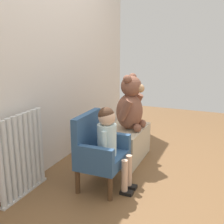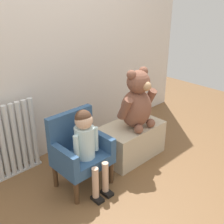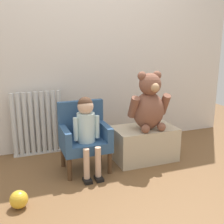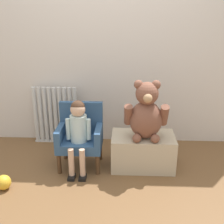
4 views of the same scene
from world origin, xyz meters
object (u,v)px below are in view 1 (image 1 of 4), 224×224
at_px(radiator, 22,156).
at_px(child_armchair, 98,150).
at_px(low_bench, 125,143).
at_px(child_figure, 109,136).
at_px(large_teddy_bear, 130,105).

bearing_deg(radiator, child_armchair, -53.79).
distance_m(child_armchair, low_bench, 0.68).
xyz_separation_m(radiator, child_figure, (0.39, -0.64, 0.14)).
bearing_deg(child_armchair, low_bench, -1.29).
bearing_deg(child_figure, low_bench, 8.15).
bearing_deg(large_teddy_bear, child_armchair, 174.63).
bearing_deg(radiator, large_teddy_bear, -29.18).
height_order(child_armchair, child_figure, child_figure).
distance_m(child_armchair, large_teddy_bear, 0.73).
relative_size(radiator, child_figure, 0.96).
bearing_deg(low_bench, large_teddy_bear, -72.46).
height_order(radiator, child_armchair, radiator).
xyz_separation_m(radiator, large_teddy_bear, (1.06, -0.59, 0.26)).
relative_size(radiator, low_bench, 1.09).
bearing_deg(child_armchair, large_teddy_bear, -5.37).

